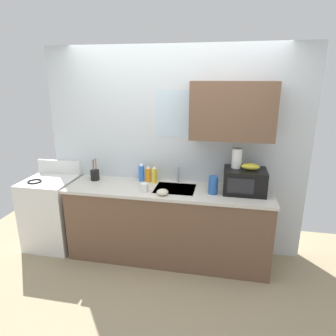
{
  "coord_description": "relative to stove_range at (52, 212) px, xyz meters",
  "views": [
    {
      "loc": [
        0.63,
        -3.18,
        2.14
      ],
      "look_at": [
        0.0,
        0.0,
        1.15
      ],
      "focal_mm": 31.97,
      "sensor_mm": 36.0,
      "label": 1
    }
  ],
  "objects": [
    {
      "name": "paper_towel_roll",
      "position": [
        2.29,
        0.1,
        0.82
      ],
      "size": [
        0.11,
        0.11,
        0.22
      ],
      "primitive_type": "cylinder",
      "color": "white",
      "rests_on": "microwave"
    },
    {
      "name": "dish_soap_bottle_orange",
      "position": [
        1.25,
        0.2,
        0.54
      ],
      "size": [
        0.07,
        0.07,
        0.2
      ],
      "color": "orange",
      "rests_on": "counter_unit"
    },
    {
      "name": "sink_faucet",
      "position": [
        1.62,
        0.24,
        0.54
      ],
      "size": [
        0.03,
        0.03,
        0.19
      ],
      "primitive_type": "cylinder",
      "color": "#B2B5BA",
      "rests_on": "counter_unit"
    },
    {
      "name": "counter_unit",
      "position": [
        1.54,
        -0.0,
        0.0
      ],
      "size": [
        2.38,
        0.63,
        0.9
      ],
      "color": "brown",
      "rests_on": "ground"
    },
    {
      "name": "stove_range",
      "position": [
        0.0,
        0.0,
        0.0
      ],
      "size": [
        0.6,
        0.6,
        1.08
      ],
      "color": "white",
      "rests_on": "ground"
    },
    {
      "name": "small_bowl",
      "position": [
        1.52,
        -0.2,
        0.47
      ],
      "size": [
        0.13,
        0.13,
        0.06
      ],
      "primitive_type": "ellipsoid",
      "color": "beige",
      "rests_on": "counter_unit"
    },
    {
      "name": "utensil_crock",
      "position": [
        0.58,
        0.12,
        0.51
      ],
      "size": [
        0.11,
        0.11,
        0.28
      ],
      "color": "black",
      "rests_on": "counter_unit"
    },
    {
      "name": "microwave",
      "position": [
        2.39,
        0.04,
        0.58
      ],
      "size": [
        0.46,
        0.35,
        0.27
      ],
      "color": "black",
      "rests_on": "counter_unit"
    },
    {
      "name": "dish_soap_bottle_blue",
      "position": [
        1.16,
        0.2,
        0.55
      ],
      "size": [
        0.07,
        0.07,
        0.23
      ],
      "color": "blue",
      "rests_on": "counter_unit"
    },
    {
      "name": "mug_white",
      "position": [
        1.3,
        -0.14,
        0.49
      ],
      "size": [
        0.08,
        0.08,
        0.09
      ],
      "primitive_type": "cylinder",
      "color": "white",
      "rests_on": "counter_unit"
    },
    {
      "name": "banana_bunch",
      "position": [
        2.44,
        0.05,
        0.75
      ],
      "size": [
        0.2,
        0.11,
        0.07
      ],
      "primitive_type": "ellipsoid",
      "color": "gold",
      "rests_on": "microwave"
    },
    {
      "name": "kitchen_wall_assembly",
      "position": [
        1.66,
        0.31,
        0.89
      ],
      "size": [
        3.15,
        0.42,
        2.5
      ],
      "color": "silver",
      "rests_on": "ground"
    },
    {
      "name": "ground_plane",
      "position": [
        1.54,
        -1.2,
        -0.47
      ],
      "size": [
        5.55,
        4.4,
        0.02
      ],
      "primitive_type": "cube",
      "color": "tan"
    },
    {
      "name": "cereal_canister",
      "position": [
        2.05,
        -0.05,
        0.54
      ],
      "size": [
        0.1,
        0.1,
        0.2
      ],
      "primitive_type": "cylinder",
      "color": "#2659A5",
      "rests_on": "counter_unit"
    },
    {
      "name": "dish_soap_bottle_yellow",
      "position": [
        1.34,
        0.17,
        0.54
      ],
      "size": [
        0.06,
        0.06,
        0.21
      ],
      "color": "yellow",
      "rests_on": "counter_unit"
    }
  ]
}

